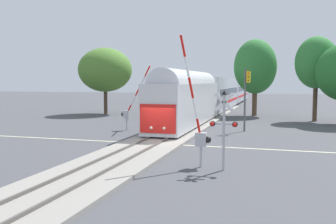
{
  "coord_description": "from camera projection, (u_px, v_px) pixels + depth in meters",
  "views": [
    {
      "loc": [
        8.32,
        -24.53,
        4.43
      ],
      "look_at": [
        0.09,
        3.29,
        2.0
      ],
      "focal_mm": 39.33,
      "sensor_mm": 36.0,
      "label": 1
    }
  ],
  "objects": [
    {
      "name": "crossing_gate_near",
      "position": [
        199.0,
        127.0,
        18.88
      ],
      "size": [
        1.69,
        0.4,
        6.8
      ],
      "color": "#B7B7BC",
      "rests_on": "ground"
    },
    {
      "name": "crossing_gate_far",
      "position": [
        129.0,
        109.0,
        33.07
      ],
      "size": [
        2.83,
        0.4,
        5.79
      ],
      "color": "#B7B7BC",
      "rests_on": "ground"
    },
    {
      "name": "elm_centre_background",
      "position": [
        255.0,
        67.0,
        46.84
      ],
      "size": [
        5.37,
        5.37,
        9.76
      ],
      "color": "brown",
      "rests_on": "ground"
    },
    {
      "name": "ground_plane",
      "position": [
        154.0,
        144.0,
        26.16
      ],
      "size": [
        220.0,
        220.0,
        0.0
      ],
      "primitive_type": "plane",
      "color": "#47474C"
    },
    {
      "name": "traffic_signal_far_side",
      "position": [
        247.0,
        89.0,
        32.22
      ],
      "size": [
        0.53,
        0.38,
        5.6
      ],
      "color": "#4C4C51",
      "rests_on": "ground"
    },
    {
      "name": "road_centre_stripe",
      "position": [
        154.0,
        144.0,
        26.16
      ],
      "size": [
        44.0,
        0.2,
        0.01
      ],
      "color": "beige",
      "rests_on": "ground"
    },
    {
      "name": "oak_far_right",
      "position": [
        316.0,
        63.0,
        40.39
      ],
      "size": [
        4.54,
        4.54,
        9.35
      ],
      "color": "#4C3828",
      "rests_on": "ground"
    },
    {
      "name": "crossing_signal_mast",
      "position": [
        224.0,
        122.0,
        18.1
      ],
      "size": [
        1.36,
        0.44,
        4.0
      ],
      "color": "#B2B2B7",
      "rests_on": "ground"
    },
    {
      "name": "railway_track",
      "position": [
        154.0,
        142.0,
        26.15
      ],
      "size": [
        4.4,
        80.0,
        0.32
      ],
      "color": "gray",
      "rests_on": "ground"
    },
    {
      "name": "commuter_train",
      "position": [
        220.0,
        92.0,
        56.45
      ],
      "size": [
        3.04,
        66.29,
        5.16
      ],
      "color": "silver",
      "rests_on": "railway_track"
    },
    {
      "name": "pine_left_background",
      "position": [
        105.0,
        70.0,
        49.46
      ],
      "size": [
        7.19,
        7.19,
        8.9
      ],
      "color": "#4C3828",
      "rests_on": "ground"
    }
  ]
}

